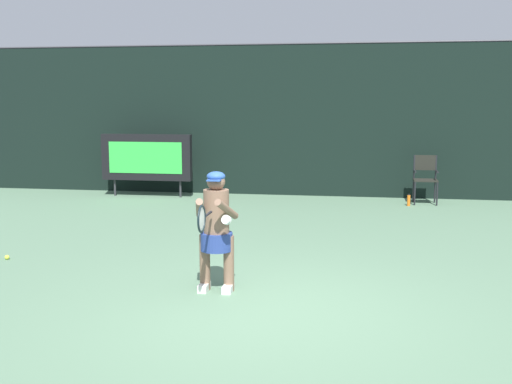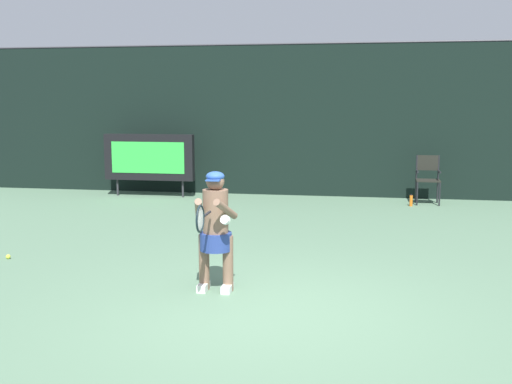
{
  "view_description": "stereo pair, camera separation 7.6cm",
  "coord_description": "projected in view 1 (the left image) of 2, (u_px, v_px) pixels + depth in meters",
  "views": [
    {
      "loc": [
        0.96,
        -6.5,
        2.32
      ],
      "look_at": [
        -0.43,
        1.89,
        1.05
      ],
      "focal_mm": 43.53,
      "sensor_mm": 36.0,
      "label": 1
    },
    {
      "loc": [
        1.03,
        -6.49,
        2.32
      ],
      "look_at": [
        -0.43,
        1.89,
        1.05
      ],
      "focal_mm": 43.53,
      "sensor_mm": 36.0,
      "label": 2
    }
  ],
  "objects": [
    {
      "name": "ground",
      "position": [
        264.0,
        318.0,
        6.67
      ],
      "size": [
        18.0,
        22.0,
        0.03
      ],
      "color": "#56775C"
    },
    {
      "name": "backdrop_screen",
      "position": [
        319.0,
        121.0,
        14.87
      ],
      "size": [
        18.0,
        0.12,
        3.66
      ],
      "color": "black",
      "rests_on": "ground"
    },
    {
      "name": "scoreboard",
      "position": [
        147.0,
        157.0,
        14.84
      ],
      "size": [
        2.2,
        0.21,
        1.5
      ],
      "color": "black",
      "rests_on": "ground"
    },
    {
      "name": "umpire_chair",
      "position": [
        425.0,
        176.0,
        13.89
      ],
      "size": [
        0.52,
        0.44,
        1.08
      ],
      "color": "black",
      "rests_on": "ground"
    },
    {
      "name": "water_bottle",
      "position": [
        409.0,
        200.0,
        13.63
      ],
      "size": [
        0.07,
        0.07,
        0.27
      ],
      "color": "orange",
      "rests_on": "ground"
    },
    {
      "name": "tennis_player",
      "position": [
        216.0,
        227.0,
        7.5
      ],
      "size": [
        0.54,
        0.61,
        1.47
      ],
      "color": "white",
      "rests_on": "ground"
    },
    {
      "name": "tennis_racket",
      "position": [
        202.0,
        219.0,
        6.85
      ],
      "size": [
        0.03,
        0.6,
        0.31
      ],
      "rotation": [
        0.0,
        0.0,
        0.05
      ],
      "color": "black"
    },
    {
      "name": "tennis_ball_loose",
      "position": [
        7.0,
        257.0,
        9.07
      ],
      "size": [
        0.07,
        0.07,
        0.07
      ],
      "color": "#CCDB3D",
      "rests_on": "ground"
    }
  ]
}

